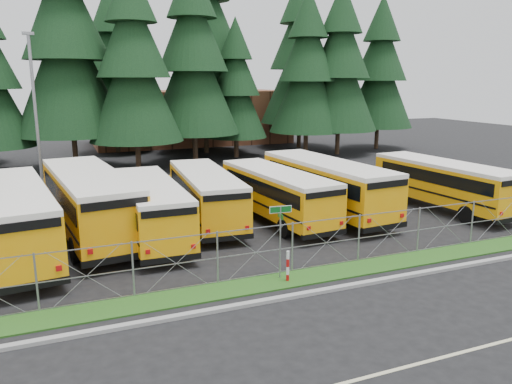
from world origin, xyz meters
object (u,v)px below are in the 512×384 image
bus_4 (204,196)px  street_sign (280,226)px  bus_5 (274,195)px  bus_2 (88,204)px  bus_3 (150,209)px  light_standard (35,108)px  bus_1 (13,221)px  bus_6 (322,187)px  striped_bollard (288,267)px  bus_east (438,185)px

bus_4 → street_sign: (0.38, -8.54, 0.69)m
street_sign → bus_5: bearing=67.5°
bus_4 → bus_2: bearing=-172.8°
bus_3 → bus_5: (6.59, 0.50, -0.00)m
light_standard → bus_2: bearing=-78.8°
bus_2 → light_standard: light_standard is taller
bus_1 → bus_3: (5.74, 0.39, -0.17)m
bus_5 → street_sign: (-3.08, -7.44, 0.69)m
bus_6 → striped_bollard: bearing=-131.1°
striped_bollard → street_sign: bearing=107.1°
bus_2 → light_standard: bearing=94.3°
bus_1 → light_standard: light_standard is taller
bus_1 → light_standard: (0.94, 12.60, 3.99)m
bus_4 → bus_5: 3.63m
striped_bollard → bus_5: bearing=69.3°
bus_east → bus_2: bearing=168.6°
bus_1 → bus_4: bus_1 is taller
bus_5 → bus_east: 9.84m
street_sign → striped_bollard: size_ratio=2.34×
light_standard → bus_5: bearing=-45.8°
bus_3 → bus_6: size_ratio=0.91×
bus_3 → light_standard: 13.76m
light_standard → striped_bollard: bearing=-66.7°
bus_1 → bus_east: 22.09m
bus_3 → light_standard: (-4.80, 12.21, 4.15)m
bus_east → bus_6: bearing=161.9°
bus_east → street_sign: street_sign is taller
bus_2 → bus_east: bus_2 is taller
bus_4 → bus_east: 13.44m
bus_1 → bus_6: (15.37, 1.11, -0.03)m
bus_6 → bus_east: (6.71, -1.57, -0.12)m
bus_1 → bus_4: bearing=5.6°
bus_5 → bus_6: 3.05m
bus_3 → striped_bollard: 8.24m
bus_east → bus_5: bearing=167.2°
bus_5 → light_standard: (-11.39, 11.71, 4.16)m
bus_5 → light_standard: 16.86m
bus_1 → light_standard: 13.25m
bus_2 → bus_5: 9.27m
bus_4 → bus_5: bus_5 is taller
street_sign → bus_4: bearing=92.5°
bus_east → bus_3: bearing=172.1°
bus_2 → striped_bollard: 10.72m
bus_1 → bus_5: 12.37m
bus_3 → striped_bollard: size_ratio=8.58×
bus_3 → street_sign: street_sign is taller
striped_bollard → bus_east: bearing=27.1°
bus_4 → light_standard: bearing=130.9°
bus_5 → light_standard: light_standard is taller
bus_6 → bus_2: bearing=172.9°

